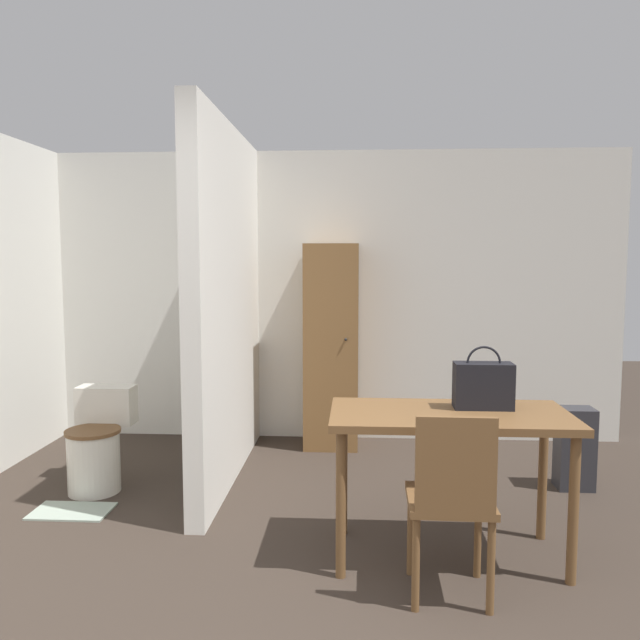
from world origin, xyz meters
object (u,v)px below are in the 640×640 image
at_px(dining_table, 450,430).
at_px(wooden_cabinet, 331,346).
at_px(handbag, 483,385).
at_px(toilet, 97,445).
at_px(wooden_chair, 451,497).
at_px(space_heater, 575,448).

xyz_separation_m(dining_table, wooden_cabinet, (-0.70, 1.96, 0.16)).
xyz_separation_m(handbag, wooden_cabinet, (-0.88, 1.87, -0.06)).
relative_size(toilet, wooden_cabinet, 0.40).
distance_m(dining_table, wooden_chair, 0.48).
relative_size(wooden_chair, handbag, 2.67).
distance_m(toilet, wooden_cabinet, 1.99).
bearing_deg(toilet, wooden_cabinet, 35.18).
bearing_deg(wooden_chair, toilet, 150.69).
height_order(dining_table, wooden_chair, wooden_chair).
bearing_deg(handbag, wooden_cabinet, 115.28).
relative_size(dining_table, toilet, 1.83).
relative_size(handbag, space_heater, 0.60).
xyz_separation_m(toilet, handbag, (2.45, -0.77, 0.60)).
distance_m(wooden_chair, handbag, 0.71).
bearing_deg(dining_table, space_heater, 46.16).
bearing_deg(wooden_cabinet, toilet, -144.82).
xyz_separation_m(wooden_chair, wooden_cabinet, (-0.65, 2.40, 0.36)).
distance_m(handbag, space_heater, 1.42).
distance_m(dining_table, toilet, 2.45).
relative_size(wooden_chair, space_heater, 1.59).
height_order(handbag, wooden_cabinet, wooden_cabinet).
relative_size(dining_table, handbag, 3.69).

